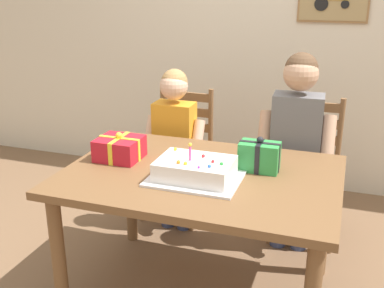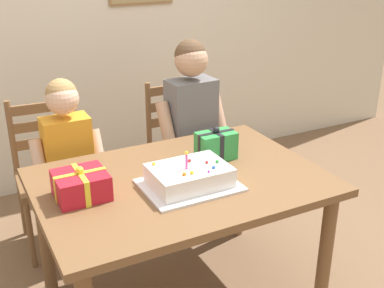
{
  "view_description": "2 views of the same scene",
  "coord_description": "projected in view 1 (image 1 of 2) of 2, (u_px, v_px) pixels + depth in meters",
  "views": [
    {
      "loc": [
        0.66,
        -2.07,
        1.64
      ],
      "look_at": [
        -0.1,
        0.14,
        0.82
      ],
      "focal_mm": 43.52,
      "sensor_mm": 36.0,
      "label": 1
    },
    {
      "loc": [
        -0.93,
        -1.92,
        1.8
      ],
      "look_at": [
        0.07,
        0.01,
        0.89
      ],
      "focal_mm": 45.77,
      "sensor_mm": 36.0,
      "label": 2
    }
  ],
  "objects": [
    {
      "name": "chair_left",
      "position": [
        179.0,
        153.0,
        3.36
      ],
      "size": [
        0.44,
        0.44,
        0.92
      ],
      "color": "brown",
      "rests_on": "ground"
    },
    {
      "name": "child_older",
      "position": [
        296.0,
        135.0,
        2.79
      ],
      "size": [
        0.46,
        0.27,
        1.26
      ],
      "color": "#38426B",
      "rests_on": "ground"
    },
    {
      "name": "chair_right",
      "position": [
        306.0,
        168.0,
        3.08
      ],
      "size": [
        0.43,
        0.43,
        0.92
      ],
      "color": "brown",
      "rests_on": "ground"
    },
    {
      "name": "dining_table",
      "position": [
        201.0,
        189.0,
        2.38
      ],
      "size": [
        1.38,
        0.97,
        0.73
      ],
      "color": "brown",
      "rests_on": "ground"
    },
    {
      "name": "gift_box_red_large",
      "position": [
        120.0,
        148.0,
        2.51
      ],
      "size": [
        0.23,
        0.22,
        0.15
      ],
      "color": "red",
      "rests_on": "dining_table"
    },
    {
      "name": "gift_box_beside_cake",
      "position": [
        259.0,
        156.0,
        2.35
      ],
      "size": [
        0.21,
        0.13,
        0.18
      ],
      "color": "#2D8E42",
      "rests_on": "dining_table"
    },
    {
      "name": "child_younger",
      "position": [
        174.0,
        135.0,
        3.06
      ],
      "size": [
        0.4,
        0.23,
        1.12
      ],
      "color": "#38426B",
      "rests_on": "ground"
    },
    {
      "name": "birthday_cake",
      "position": [
        194.0,
        170.0,
        2.25
      ],
      "size": [
        0.44,
        0.34,
        0.19
      ],
      "color": "silver",
      "rests_on": "dining_table"
    },
    {
      "name": "back_wall",
      "position": [
        267.0,
        26.0,
        3.67
      ],
      "size": [
        6.4,
        0.11,
        2.6
      ],
      "color": "beige",
      "rests_on": "ground"
    }
  ]
}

